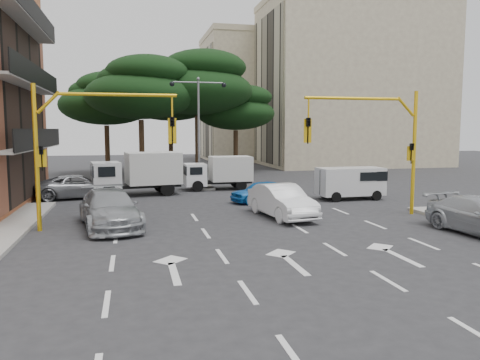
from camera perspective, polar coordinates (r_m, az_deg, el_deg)
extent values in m
plane|color=#28282B|center=(19.38, 1.68, -6.23)|extent=(120.00, 120.00, 0.00)
cube|color=gray|center=(34.88, -5.00, -0.55)|extent=(1.40, 6.00, 0.15)
cube|color=black|center=(26.96, -25.41, 9.51)|extent=(0.12, 14.72, 11.20)
cube|color=tan|center=(56.29, 13.44, 10.98)|extent=(20.00, 12.00, 18.00)
cube|color=black|center=(52.60, 3.38, 10.94)|extent=(0.12, 11.04, 16.20)
cube|color=tan|center=(57.85, 13.69, 20.24)|extent=(20.15, 12.15, 0.70)
cube|color=tan|center=(64.91, 2.98, 9.60)|extent=(16.00, 12.00, 16.00)
cube|color=black|center=(63.15, -4.17, 9.23)|extent=(0.12, 11.04, 14.20)
cube|color=tan|center=(65.93, 3.02, 16.86)|extent=(16.15, 12.15, 0.70)
cylinder|color=#382616|center=(40.35, -11.88, 3.68)|extent=(0.44, 0.44, 4.95)
ellipsoid|color=black|center=(40.40, -12.02, 10.00)|extent=(9.15, 9.15, 3.87)
ellipsoid|color=black|center=(40.19, -11.19, 12.72)|extent=(6.86, 6.86, 2.86)
ellipsoid|color=black|center=(40.81, -12.79, 11.81)|extent=(6.07, 6.07, 2.64)
cylinder|color=#382616|center=(42.73, -5.20, 4.22)|extent=(0.44, 0.44, 5.40)
ellipsoid|color=black|center=(42.83, -5.27, 10.73)|extent=(9.98, 9.98, 4.22)
ellipsoid|color=black|center=(42.73, -4.40, 13.50)|extent=(7.49, 7.49, 3.12)
ellipsoid|color=black|center=(43.20, -6.02, 12.61)|extent=(6.62, 6.62, 2.88)
cylinder|color=#382616|center=(44.40, -15.86, 3.51)|extent=(0.44, 0.44, 4.50)
ellipsoid|color=black|center=(44.41, -16.01, 8.73)|extent=(8.32, 8.32, 3.52)
ellipsoid|color=black|center=(44.10, -15.32, 10.99)|extent=(6.24, 6.24, 2.60)
ellipsoid|color=black|center=(44.81, -16.69, 10.23)|extent=(5.52, 5.52, 2.40)
cylinder|color=#382616|center=(45.43, -0.53, 3.52)|extent=(0.44, 0.44, 4.05)
ellipsoid|color=black|center=(45.40, -0.53, 8.12)|extent=(7.49, 7.49, 3.17)
ellipsoid|color=black|center=(45.22, 0.33, 10.06)|extent=(5.62, 5.62, 2.34)
ellipsoid|color=black|center=(45.64, -1.24, 9.46)|extent=(4.97, 4.97, 2.16)
cylinder|color=#382616|center=(47.49, -8.42, 4.11)|extent=(0.44, 0.44, 4.95)
ellipsoid|color=black|center=(47.54, -8.51, 9.48)|extent=(9.15, 9.15, 3.87)
ellipsoid|color=black|center=(47.34, -7.77, 11.78)|extent=(6.86, 6.86, 2.86)
ellipsoid|color=black|center=(47.89, -9.17, 11.03)|extent=(6.07, 6.07, 2.64)
cylinder|color=gold|center=(24.36, 20.44, 3.07)|extent=(0.18, 0.18, 6.00)
cylinder|color=gold|center=(24.06, 19.54, 8.43)|extent=(0.95, 0.14, 0.95)
cylinder|color=gold|center=(22.72, 13.63, 9.64)|extent=(4.80, 0.14, 0.14)
cylinder|color=gold|center=(21.81, 8.36, 8.72)|extent=(0.08, 0.08, 0.90)
imported|color=black|center=(21.79, 8.32, 5.96)|extent=(0.20, 0.24, 1.20)
cube|color=gold|center=(21.86, 8.24, 5.96)|extent=(0.36, 0.06, 1.10)
imported|color=black|center=(24.11, 20.20, 3.05)|extent=(0.16, 0.20, 1.00)
cube|color=gold|center=(24.20, 20.07, 3.06)|extent=(0.35, 0.08, 0.70)
cylinder|color=gold|center=(20.69, -23.57, 2.44)|extent=(0.18, 0.18, 6.00)
cylinder|color=gold|center=(20.59, -22.32, 8.75)|extent=(0.95, 0.14, 0.95)
cylinder|color=gold|center=(20.36, -14.59, 10.04)|extent=(4.80, 0.14, 0.14)
cylinder|color=gold|center=(20.40, -8.29, 8.89)|extent=(0.08, 0.08, 0.90)
imported|color=black|center=(20.37, -8.24, 5.94)|extent=(0.20, 0.24, 1.20)
cube|color=gold|center=(20.45, -8.26, 5.95)|extent=(0.36, 0.06, 1.10)
imported|color=black|center=(20.50, -23.04, 2.44)|extent=(0.16, 0.20, 1.00)
cube|color=gold|center=(20.60, -22.99, 2.45)|extent=(0.35, 0.08, 0.70)
cylinder|color=slate|center=(34.64, -5.06, 5.75)|extent=(0.16, 0.16, 7.50)
cylinder|color=slate|center=(34.69, -6.62, 11.77)|extent=(1.80, 0.10, 0.10)
sphere|color=black|center=(34.58, -8.30, 11.51)|extent=(0.36, 0.36, 0.36)
cylinder|color=slate|center=(34.94, -3.62, 11.76)|extent=(1.80, 0.10, 0.10)
sphere|color=black|center=(35.10, -1.98, 11.49)|extent=(0.36, 0.36, 0.36)
sphere|color=slate|center=(34.83, -5.12, 12.18)|extent=(0.24, 0.24, 0.24)
imported|color=white|center=(22.29, 5.11, -2.57)|extent=(2.29, 4.92, 1.56)
imported|color=blue|center=(26.82, 2.62, -1.41)|extent=(3.88, 2.37, 1.23)
imported|color=#9DA0A4|center=(20.75, -15.60, -3.39)|extent=(3.14, 5.79, 1.59)
imported|color=gray|center=(30.02, -19.02, -0.76)|extent=(5.39, 3.17, 1.41)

